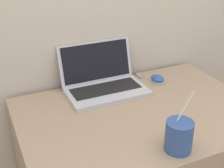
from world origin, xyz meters
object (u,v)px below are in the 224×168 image
at_px(laptop, 103,81).
at_px(computer_mouse, 157,79).
at_px(drink_cup, 179,136).
at_px(usb_stick, 139,76).

bearing_deg(laptop, computer_mouse, -5.34).
relative_size(laptop, drink_cup, 1.65).
bearing_deg(drink_cup, computer_mouse, 65.36).
xyz_separation_m(laptop, drink_cup, (0.06, -0.53, 0.01)).
distance_m(laptop, usb_stick, 0.25).
xyz_separation_m(drink_cup, usb_stick, (0.18, 0.60, -0.06)).
distance_m(drink_cup, computer_mouse, 0.56).
bearing_deg(drink_cup, usb_stick, 73.63).
bearing_deg(laptop, drink_cup, -83.72).
relative_size(laptop, usb_stick, 6.23).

